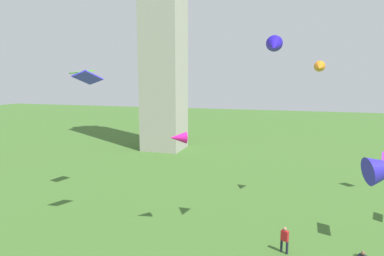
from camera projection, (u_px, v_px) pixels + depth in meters
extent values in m
cylinder|color=#1E2333|center=(281.00, 246.00, 19.97)|extent=(0.15, 0.15, 0.82)
cylinder|color=#1E2333|center=(287.00, 248.00, 19.72)|extent=(0.15, 0.15, 0.82)
cube|color=red|center=(285.00, 236.00, 19.74)|extent=(0.51, 0.42, 0.65)
sphere|color=#A37556|center=(285.00, 229.00, 19.67)|extent=(0.24, 0.24, 0.24)
sphere|color=brown|center=(363.00, 253.00, 16.97)|extent=(0.23, 0.23, 0.23)
cube|color=#4135EC|center=(88.00, 78.00, 21.21)|extent=(1.41, 1.72, 0.98)
cone|color=#2112B8|center=(274.00, 46.00, 18.26)|extent=(1.01, 1.62, 1.35)
cone|color=#E91A99|center=(178.00, 138.00, 21.15)|extent=(1.39, 1.27, 0.84)
cube|color=#55BA2C|center=(82.00, 72.00, 27.68)|extent=(1.65, 2.03, 0.39)
cone|color=orange|center=(319.00, 67.00, 24.88)|extent=(0.98, 1.42, 1.07)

